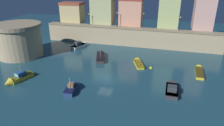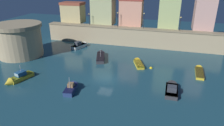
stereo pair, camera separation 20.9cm
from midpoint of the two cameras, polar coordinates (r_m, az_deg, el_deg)
The scene contains 16 objects.
ground_plane at distance 36.23m, azimuth -2.04°, elevation -4.46°, with size 114.46×114.46×0.00m, color #1E4756.
quay_wall at distance 53.65m, azimuth 4.58°, elevation 7.34°, with size 45.00×2.43×4.72m.
old_town_backdrop at distance 55.21m, azimuth 8.05°, elevation 14.21°, with size 39.90×5.45×9.65m.
fortress_tower at distance 50.29m, azimuth -24.46°, elevation 5.87°, with size 10.20×10.20×7.27m.
quay_lamp_0 at distance 55.78m, azimuth -6.57°, elevation 12.51°, with size 0.32×0.32×3.05m.
quay_lamp_1 at distance 53.28m, azimuth 1.34°, elevation 12.57°, with size 0.32×0.32×3.69m.
quay_lamp_2 at distance 52.02m, azimuth 8.62°, elevation 12.15°, with size 0.32×0.32×3.81m.
quay_lamp_3 at distance 51.70m, azimuth 18.22°, elevation 10.90°, with size 0.32×0.32×3.30m.
moored_boat_0 at distance 42.73m, azimuth 7.00°, elevation 0.19°, with size 3.21×5.56×1.30m.
moored_boat_1 at distance 53.13m, azimuth -8.82°, elevation 4.94°, with size 3.25×5.60×2.02m.
moored_boat_2 at distance 42.09m, azimuth 22.80°, elevation -1.88°, with size 1.55×6.42×1.26m.
moored_boat_3 at distance 33.28m, azimuth -11.18°, elevation -6.61°, with size 2.03×4.54×2.84m.
moored_boat_5 at distance 33.83m, azimuth 16.10°, elevation -6.64°, with size 1.85×5.38×1.95m.
moored_boat_6 at distance 45.64m, azimuth -3.33°, elevation 1.99°, with size 3.63×7.21×2.69m.
moored_boat_8 at distance 38.93m, azimuth -24.88°, elevation -3.92°, with size 2.91×5.54×3.10m.
mooring_buoy_0 at distance 41.12m, azimuth 10.59°, elevation -1.41°, with size 0.62×0.62×0.62m, color yellow.
Camera 1 is at (9.98, -30.64, 16.54)m, focal length 32.99 mm.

